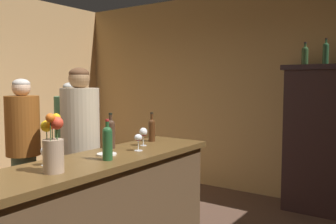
{
  "coord_description": "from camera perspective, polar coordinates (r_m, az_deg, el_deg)",
  "views": [
    {
      "loc": [
        2.28,
        -1.7,
        1.59
      ],
      "look_at": [
        0.66,
        0.66,
        1.35
      ],
      "focal_mm": 38.25,
      "sensor_mm": 36.0,
      "label": 1
    }
  ],
  "objects": [
    {
      "name": "flower_arrangement",
      "position": [
        2.42,
        -17.83,
        -5.3
      ],
      "size": [
        0.15,
        0.13,
        0.39
      ],
      "color": "tan",
      "rests_on": "bar_counter"
    },
    {
      "name": "bar_counter",
      "position": [
        2.97,
        -10.71,
        -16.66
      ],
      "size": [
        0.61,
        2.31,
        1.0
      ],
      "color": "brown",
      "rests_on": "ground"
    },
    {
      "name": "cheese_plate",
      "position": [
        2.93,
        -9.74,
        -6.63
      ],
      "size": [
        0.16,
        0.16,
        0.01
      ],
      "primitive_type": "cylinder",
      "color": "white",
      "rests_on": "bar_counter"
    },
    {
      "name": "wine_bottle_syrah",
      "position": [
        3.53,
        -2.6,
        -2.67
      ],
      "size": [
        0.07,
        0.07,
        0.29
      ],
      "color": "#492813",
      "rests_on": "bar_counter"
    },
    {
      "name": "wine_bottle_malbec",
      "position": [
        2.71,
        -9.63,
        -4.66
      ],
      "size": [
        0.08,
        0.08,
        0.31
      ],
      "color": "#23522A",
      "rests_on": "bar_counter"
    },
    {
      "name": "wine_glass_rear",
      "position": [
        3.29,
        -3.96,
        -3.34
      ],
      "size": [
        0.07,
        0.07,
        0.17
      ],
      "color": "white",
      "rests_on": "bar_counter"
    },
    {
      "name": "patron_tall",
      "position": [
        3.61,
        -13.75,
        -5.59
      ],
      "size": [
        0.37,
        0.37,
        1.72
      ],
      "rotation": [
        0.0,
        0.0,
        -0.23
      ],
      "color": "maroon",
      "rests_on": "ground"
    },
    {
      "name": "display_bottle_midleft",
      "position": [
        4.66,
        23.83,
        8.66
      ],
      "size": [
        0.07,
        0.07,
        0.31
      ],
      "color": "#244A2C",
      "rests_on": "display_cabinet"
    },
    {
      "name": "wine_glass_mid",
      "position": [
        2.65,
        -18.88,
        -5.99
      ],
      "size": [
        0.07,
        0.07,
        0.14
      ],
      "color": "white",
      "rests_on": "bar_counter"
    },
    {
      "name": "display_bottle_left",
      "position": [
        4.7,
        20.98,
        8.5
      ],
      "size": [
        0.08,
        0.08,
        0.28
      ],
      "color": "#2C4A28",
      "rests_on": "display_cabinet"
    },
    {
      "name": "patron_near_entrance",
      "position": [
        3.98,
        -22.04,
        -5.63
      ],
      "size": [
        0.34,
        0.34,
        1.62
      ],
      "rotation": [
        0.0,
        0.0,
        -0.42
      ],
      "color": "#4F674D",
      "rests_on": "ground"
    },
    {
      "name": "wall_back",
      "position": [
        5.38,
        9.4,
        3.14
      ],
      "size": [
        5.44,
        0.12,
        2.88
      ],
      "primitive_type": "cube",
      "color": "tan",
      "rests_on": "ground"
    },
    {
      "name": "wine_glass_front",
      "position": [
        3.05,
        -4.76,
        -4.27
      ],
      "size": [
        0.07,
        0.07,
        0.14
      ],
      "color": "white",
      "rests_on": "bar_counter"
    },
    {
      "name": "display_cabinet",
      "position": [
        4.67,
        24.73,
        -3.74
      ],
      "size": [
        1.15,
        0.44,
        1.79
      ],
      "color": "#301E1E",
      "rests_on": "ground"
    },
    {
      "name": "patron_in_grey",
      "position": [
        4.48,
        -15.19,
        -4.75
      ],
      "size": [
        0.37,
        0.37,
        1.58
      ],
      "rotation": [
        0.0,
        0.0,
        -0.85
      ],
      "color": "#242B30",
      "rests_on": "ground"
    },
    {
      "name": "wine_bottle_riesling",
      "position": [
        3.19,
        -9.11,
        -3.2
      ],
      "size": [
        0.08,
        0.08,
        0.31
      ],
      "color": "#422C1F",
      "rests_on": "bar_counter"
    }
  ]
}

